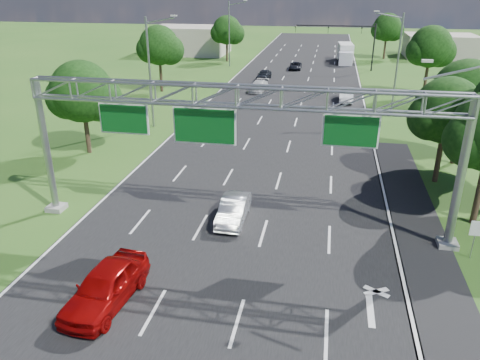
% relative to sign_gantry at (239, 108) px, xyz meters
% --- Properties ---
extents(ground, '(220.00, 220.00, 0.00)m').
position_rel_sign_gantry_xyz_m(ground, '(-0.33, 18.00, -6.89)').
color(ground, '#285519').
rests_on(ground, ground).
extents(road, '(18.00, 180.00, 0.02)m').
position_rel_sign_gantry_xyz_m(road, '(-0.33, 18.00, -6.89)').
color(road, black).
rests_on(road, ground).
extents(road_flare, '(3.00, 30.00, 0.02)m').
position_rel_sign_gantry_xyz_m(road_flare, '(9.87, 2.00, -6.89)').
color(road_flare, black).
rests_on(road_flare, ground).
extents(sign_gantry, '(23.50, 1.00, 9.56)m').
position_rel_sign_gantry_xyz_m(sign_gantry, '(0.00, 0.00, 0.00)').
color(sign_gantry, gray).
rests_on(sign_gantry, ground).
extents(regulatory_sign, '(0.60, 0.08, 2.10)m').
position_rel_sign_gantry_xyz_m(regulatory_sign, '(12.07, -1.02, -5.38)').
color(regulatory_sign, gray).
rests_on(regulatory_sign, ground).
extents(traffic_signal, '(12.21, 0.24, 7.00)m').
position_rel_sign_gantry_xyz_m(traffic_signal, '(7.15, 53.00, -1.72)').
color(traffic_signal, black).
rests_on(traffic_signal, ground).
extents(streetlight_l_near, '(2.97, 0.22, 10.16)m').
position_rel_sign_gantry_xyz_m(streetlight_l_near, '(-11.63, 18.00, -1.31)').
color(streetlight_l_near, gray).
rests_on(streetlight_l_near, ground).
extents(streetlight_l_far, '(2.97, 0.22, 10.16)m').
position_rel_sign_gantry_xyz_m(streetlight_l_far, '(-11.63, 53.00, -1.31)').
color(streetlight_l_far, gray).
rests_on(streetlight_l_far, ground).
extents(streetlight_r_mid, '(2.97, 0.22, 10.16)m').
position_rel_sign_gantry_xyz_m(streetlight_r_mid, '(10.97, 28.00, -1.31)').
color(streetlight_r_mid, gray).
rests_on(streetlight_r_mid, ground).
extents(tree_verge_la, '(5.76, 4.80, 7.40)m').
position_rel_sign_gantry_xyz_m(tree_verge_la, '(-14.25, 10.04, -2.13)').
color(tree_verge_la, '#2D2116').
rests_on(tree_verge_la, ground).
extents(tree_verge_lb, '(5.76, 4.80, 8.06)m').
position_rel_sign_gantry_xyz_m(tree_verge_lb, '(-16.25, 33.04, -1.48)').
color(tree_verge_lb, '#2D2116').
rests_on(tree_verge_lb, ground).
extents(tree_verge_lc, '(5.76, 4.80, 7.62)m').
position_rel_sign_gantry_xyz_m(tree_verge_lc, '(-13.25, 58.04, -1.92)').
color(tree_verge_lc, '#2D2116').
rests_on(tree_verge_lc, ground).
extents(tree_verge_rd, '(5.76, 4.80, 8.28)m').
position_rel_sign_gantry_xyz_m(tree_verge_rd, '(15.75, 36.04, -1.26)').
color(tree_verge_rd, '#2D2116').
rests_on(tree_verge_rd, ground).
extents(tree_verge_re, '(5.76, 4.80, 7.84)m').
position_rel_sign_gantry_xyz_m(tree_verge_re, '(13.75, 66.04, -1.70)').
color(tree_verge_re, '#2D2116').
rests_on(tree_verge_re, ground).
extents(building_left, '(14.00, 10.00, 5.00)m').
position_rel_sign_gantry_xyz_m(building_left, '(-22.33, 66.00, -4.39)').
color(building_left, '#AEA492').
rests_on(building_left, ground).
extents(building_right, '(12.00, 9.00, 4.00)m').
position_rel_sign_gantry_xyz_m(building_right, '(23.67, 70.00, -4.89)').
color(building_right, '#AEA492').
rests_on(building_right, ground).
extents(red_coupe, '(2.53, 5.23, 1.72)m').
position_rel_sign_gantry_xyz_m(red_coupe, '(-4.29, -7.76, -6.03)').
color(red_coupe, '#900706').
rests_on(red_coupe, ground).
extents(silver_sedan, '(1.46, 4.14, 1.36)m').
position_rel_sign_gantry_xyz_m(silver_sedan, '(-0.46, 0.72, -6.21)').
color(silver_sedan, '#A4A9B0').
rests_on(silver_sedan, ground).
extents(car_queue_a, '(2.35, 4.67, 1.30)m').
position_rel_sign_gantry_xyz_m(car_queue_a, '(-4.32, 35.31, -6.24)').
color(car_queue_a, silver).
rests_on(car_queue_a, ground).
extents(car_queue_b, '(1.85, 4.00, 1.11)m').
position_rel_sign_gantry_xyz_m(car_queue_b, '(-1.04, 52.06, -6.34)').
color(car_queue_b, black).
rests_on(car_queue_b, ground).
extents(car_queue_c, '(1.93, 4.08, 1.35)m').
position_rel_sign_gantry_xyz_m(car_queue_c, '(-4.73, 43.12, -6.22)').
color(car_queue_c, black).
rests_on(car_queue_c, ground).
extents(car_queue_d, '(1.65, 4.51, 1.48)m').
position_rel_sign_gantry_xyz_m(car_queue_d, '(6.47, 31.92, -6.15)').
color(car_queue_d, silver).
rests_on(car_queue_d, ground).
extents(box_truck, '(2.71, 8.12, 3.02)m').
position_rel_sign_gantry_xyz_m(box_truck, '(6.75, 61.03, -5.44)').
color(box_truck, silver).
rests_on(box_truck, ground).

